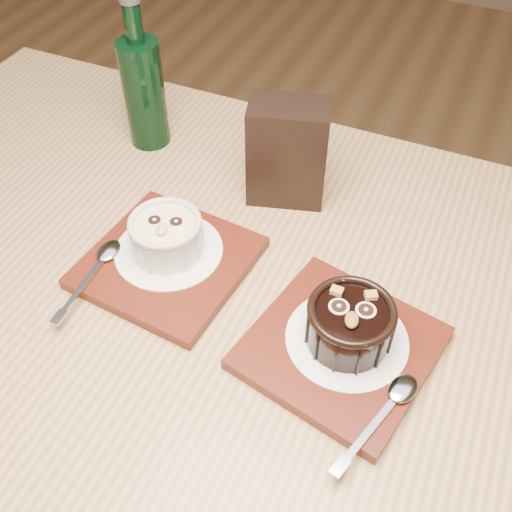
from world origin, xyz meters
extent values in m
plane|color=brown|center=(0.00, 0.00, 0.00)|extent=(5.00, 5.00, 0.00)
cube|color=olive|center=(0.19, -0.17, 0.73)|extent=(1.20, 0.81, 0.04)
cylinder|color=olive|center=(-0.36, 0.18, 0.35)|extent=(0.06, 0.06, 0.71)
cube|color=#551B0E|center=(0.10, -0.13, 0.76)|extent=(0.20, 0.20, 0.01)
cylinder|color=white|center=(0.09, -0.12, 0.77)|extent=(0.13, 0.13, 0.00)
cylinder|color=silver|center=(0.09, -0.12, 0.79)|extent=(0.08, 0.08, 0.04)
cylinder|color=#FFE99B|center=(0.09, -0.12, 0.81)|extent=(0.07, 0.07, 0.00)
torus|color=silver|center=(0.09, -0.12, 0.81)|extent=(0.09, 0.09, 0.01)
cylinder|color=black|center=(0.08, -0.12, 0.81)|extent=(0.02, 0.02, 0.00)
cylinder|color=black|center=(0.10, -0.11, 0.81)|extent=(0.02, 0.02, 0.00)
ellipsoid|color=tan|center=(0.10, -0.13, 0.81)|extent=(0.02, 0.02, 0.01)
cube|color=#551B0E|center=(0.32, -0.16, 0.76)|extent=(0.21, 0.21, 0.01)
cylinder|color=white|center=(0.33, -0.16, 0.77)|extent=(0.13, 0.13, 0.00)
cylinder|color=black|center=(0.33, -0.16, 0.79)|extent=(0.09, 0.09, 0.05)
cylinder|color=black|center=(0.33, -0.16, 0.81)|extent=(0.07, 0.07, 0.00)
torus|color=black|center=(0.33, -0.16, 0.81)|extent=(0.09, 0.09, 0.01)
cylinder|color=black|center=(0.31, -0.16, 0.81)|extent=(0.02, 0.02, 0.00)
cylinder|color=black|center=(0.34, -0.15, 0.81)|extent=(0.02, 0.02, 0.00)
ellipsoid|color=brown|center=(0.33, -0.17, 0.82)|extent=(0.02, 0.02, 0.01)
cube|color=olive|center=(0.31, -0.14, 0.82)|extent=(0.01, 0.01, 0.01)
cube|color=olive|center=(0.34, -0.13, 0.82)|extent=(0.02, 0.01, 0.01)
cube|color=black|center=(0.18, 0.05, 0.82)|extent=(0.11, 0.09, 0.14)
cylinder|color=black|center=(-0.05, 0.08, 0.83)|extent=(0.06, 0.06, 0.16)
cylinder|color=black|center=(-0.05, 0.08, 0.93)|extent=(0.02, 0.02, 0.05)
camera|label=1|loc=(0.39, -0.53, 1.29)|focal=42.00mm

